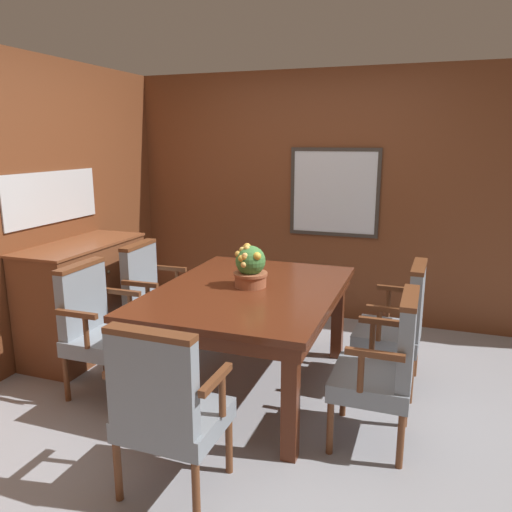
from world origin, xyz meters
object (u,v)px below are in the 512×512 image
at_px(chair_head_near, 166,405).
at_px(chair_right_far, 399,322).
at_px(dining_table, 249,300).
at_px(chair_left_near, 97,324).
at_px(potted_plant, 250,267).
at_px(chair_right_near, 385,364).
at_px(sideboard_cabinet, 85,298).
at_px(chair_left_far, 152,294).

relative_size(chair_head_near, chair_right_far, 1.00).
relative_size(dining_table, chair_left_near, 1.77).
distance_m(chair_left_near, potted_plant, 1.17).
xyz_separation_m(dining_table, chair_head_near, (0.01, -1.23, -0.16)).
bearing_deg(chair_head_near, potted_plant, -88.39).
xyz_separation_m(chair_right_near, chair_left_near, (-2.00, -0.01, 0.00)).
xyz_separation_m(chair_right_far, chair_left_near, (-2.02, -0.77, 0.00)).
distance_m(chair_right_far, chair_left_near, 2.17).
xyz_separation_m(chair_left_near, sideboard_cabinet, (-0.54, 0.56, -0.03)).
xyz_separation_m(dining_table, sideboard_cabinet, (-1.55, 0.16, -0.19)).
relative_size(chair_right_far, sideboard_cabinet, 0.81).
height_order(chair_left_near, sideboard_cabinet, sideboard_cabinet).
height_order(chair_head_near, chair_left_near, same).
distance_m(chair_right_near, sideboard_cabinet, 2.60).
bearing_deg(potted_plant, chair_right_near, -23.34).
bearing_deg(chair_right_near, dining_table, -111.24).
xyz_separation_m(chair_right_far, sideboard_cabinet, (-2.57, -0.21, -0.03)).
height_order(dining_table, chair_head_near, chair_head_near).
xyz_separation_m(dining_table, potted_plant, (-0.00, 0.04, 0.24)).
bearing_deg(chair_left_far, sideboard_cabinet, 107.68).
bearing_deg(chair_right_far, chair_left_far, -87.55).
bearing_deg(chair_right_far, chair_head_near, -30.38).
bearing_deg(dining_table, chair_left_near, -158.38).
distance_m(chair_right_far, chair_left_far, 2.02).
height_order(chair_left_far, potted_plant, potted_plant).
xyz_separation_m(chair_head_near, chair_right_far, (1.01, 1.59, 0.00)).
relative_size(dining_table, sideboard_cabinet, 1.43).
xyz_separation_m(dining_table, chair_left_near, (-1.01, -0.40, -0.16)).
height_order(chair_right_near, potted_plant, potted_plant).
height_order(chair_left_near, potted_plant, potted_plant).
bearing_deg(dining_table, chair_head_near, -89.51).
distance_m(dining_table, chair_right_far, 1.09).
relative_size(chair_head_near, sideboard_cabinet, 0.81).
xyz_separation_m(chair_left_near, potted_plant, (1.00, 0.44, 0.40)).
relative_size(chair_right_far, chair_left_near, 1.00).
height_order(dining_table, chair_left_near, chair_left_near).
height_order(chair_right_near, chair_left_far, same).
bearing_deg(chair_left_near, potted_plant, -66.49).
height_order(chair_right_far, chair_left_far, same).
bearing_deg(dining_table, sideboard_cabinet, 174.15).
height_order(chair_right_near, sideboard_cabinet, sideboard_cabinet).
bearing_deg(potted_plant, chair_head_near, -89.32).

